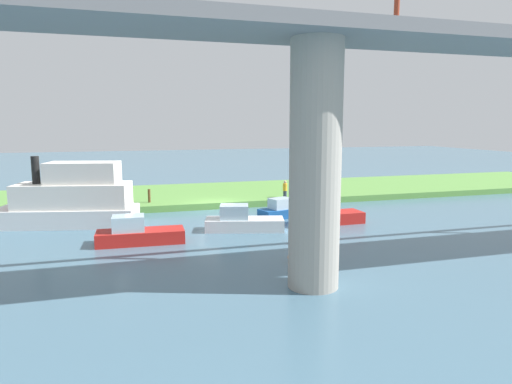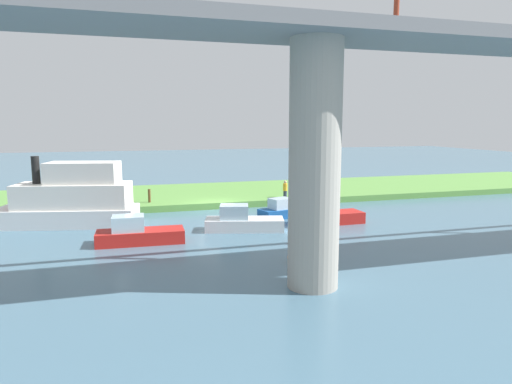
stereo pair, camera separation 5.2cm
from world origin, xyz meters
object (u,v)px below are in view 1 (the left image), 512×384
at_px(marker_buoy, 293,257).
at_px(bridge_pylon, 315,167).
at_px(person_on_bank, 285,189).
at_px(houseboat_blue, 71,200).
at_px(motorboat_white, 285,210).
at_px(motorboat_red, 325,215).
at_px(pontoon_yellow, 242,221).
at_px(riverboat_paddlewheel, 138,233).
at_px(mooring_post, 149,196).

bearing_deg(marker_buoy, bridge_pylon, 83.16).
xyz_separation_m(person_on_bank, houseboat_blue, (16.03, 3.73, 0.46)).
bearing_deg(motorboat_white, person_on_bank, -109.94).
xyz_separation_m(person_on_bank, marker_buoy, (5.24, 15.29, -0.95)).
relative_size(motorboat_red, pontoon_yellow, 0.95).
height_order(houseboat_blue, motorboat_white, houseboat_blue).
height_order(person_on_bank, marker_buoy, person_on_bank).
relative_size(person_on_bank, riverboat_paddlewheel, 0.29).
relative_size(motorboat_red, riverboat_paddlewheel, 1.00).
height_order(riverboat_paddlewheel, pontoon_yellow, pontoon_yellow).
height_order(riverboat_paddlewheel, marker_buoy, riverboat_paddlewheel).
relative_size(mooring_post, motorboat_white, 0.24).
height_order(bridge_pylon, pontoon_yellow, bridge_pylon).
bearing_deg(riverboat_paddlewheel, bridge_pylon, 126.07).
relative_size(mooring_post, marker_buoy, 2.05).
height_order(bridge_pylon, marker_buoy, bridge_pylon).
bearing_deg(motorboat_white, mooring_post, -33.17).
height_order(houseboat_blue, pontoon_yellow, houseboat_blue).
bearing_deg(person_on_bank, marker_buoy, 71.07).
height_order(person_on_bank, pontoon_yellow, person_on_bank).
bearing_deg(pontoon_yellow, bridge_pylon, 91.26).
bearing_deg(riverboat_paddlewheel, houseboat_blue, -56.42).
distance_m(bridge_pylon, riverboat_paddlewheel, 11.85).
bearing_deg(mooring_post, houseboat_blue, 40.68).
height_order(motorboat_red, riverboat_paddlewheel, motorboat_red).
bearing_deg(riverboat_paddlewheel, motorboat_red, -172.31).
distance_m(riverboat_paddlewheel, motorboat_white, 11.19).
height_order(riverboat_paddlewheel, motorboat_white, riverboat_paddlewheel).
bearing_deg(houseboat_blue, marker_buoy, 133.03).
bearing_deg(riverboat_paddlewheel, pontoon_yellow, -167.96).
bearing_deg(mooring_post, riverboat_paddlewheel, 82.89).
bearing_deg(bridge_pylon, motorboat_red, -117.45).
bearing_deg(mooring_post, marker_buoy, 109.31).
height_order(bridge_pylon, motorboat_red, bridge_pylon).
height_order(person_on_bank, houseboat_blue, houseboat_blue).
distance_m(person_on_bank, houseboat_blue, 16.46).
distance_m(person_on_bank, riverboat_paddlewheel, 15.48).
relative_size(bridge_pylon, riverboat_paddlewheel, 2.03).
relative_size(bridge_pylon, mooring_post, 9.43).
xyz_separation_m(mooring_post, motorboat_red, (-10.70, 8.70, -0.45)).
bearing_deg(motorboat_white, houseboat_blue, -5.72).
bearing_deg(houseboat_blue, mooring_post, -139.32).
xyz_separation_m(houseboat_blue, motorboat_red, (-15.88, 4.24, -1.09)).
relative_size(houseboat_blue, pontoon_yellow, 1.82).
bearing_deg(bridge_pylon, riverboat_paddlewheel, -53.93).
height_order(bridge_pylon, houseboat_blue, bridge_pylon).
bearing_deg(person_on_bank, motorboat_red, 88.93).
height_order(pontoon_yellow, marker_buoy, pontoon_yellow).
xyz_separation_m(mooring_post, marker_buoy, (-5.61, 16.00, -0.76)).
xyz_separation_m(mooring_post, riverboat_paddlewheel, (1.29, 10.31, -0.45)).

